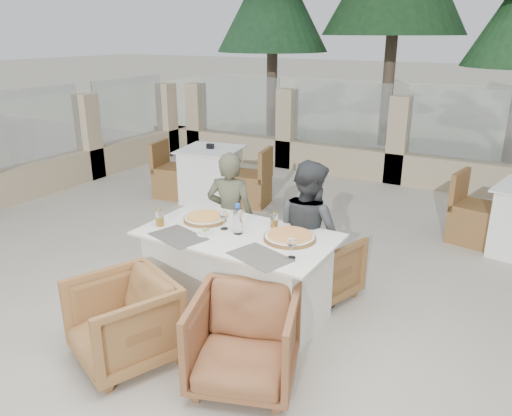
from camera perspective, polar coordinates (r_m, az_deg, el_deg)
The scene contains 23 objects.
ground at distance 4.42m, azimuth -1.88°, elevation -12.48°, with size 80.00×80.00×0.00m, color #B8AF9D.
sand_patch at distance 17.44m, azimuth 23.75°, elevation 10.20°, with size 30.00×16.00×0.01m, color beige.
perimeter_wall_far at distance 8.36m, azimuth 15.98°, elevation 8.14°, with size 10.00×0.34×1.60m, color tan, non-canonical shape.
perimeter_wall_left at distance 8.15m, azimuth -23.86°, elevation 6.97°, with size 0.34×7.00×1.60m, color #C7AF8C, non-canonical shape.
pine_far_left at distance 11.57m, azimuth 1.92°, elevation 21.53°, with size 2.42×2.42×5.50m, color #1C4222.
dining_table at distance 4.28m, azimuth -2.04°, elevation -7.68°, with size 1.60×0.90×0.77m, color white, non-canonical shape.
placemat_near_left at distance 4.10m, azimuth -8.87°, elevation -3.23°, with size 0.45×0.30×0.00m, color #554F49.
placemat_near_right at distance 3.70m, azimuth 0.47°, elevation -5.59°, with size 0.45×0.30×0.00m, color #5C584F.
pizza_left at distance 4.40m, azimuth -5.85°, elevation -1.14°, with size 0.38×0.38×0.05m, color orange.
pizza_right at distance 3.99m, azimuth 3.87°, elevation -3.26°, with size 0.42×0.42×0.05m, color #D3511C.
water_bottle at distance 4.07m, azimuth -2.09°, elevation -1.24°, with size 0.08×0.08×0.26m, color #9DB3CE.
wine_glass_centre at distance 4.18m, azimuth -3.68°, elevation -1.23°, with size 0.08×0.08×0.18m, color white, non-canonical shape.
wine_glass_corner at distance 3.65m, azimuth 4.09°, elevation -4.42°, with size 0.08×0.08×0.18m, color silver, non-canonical shape.
beer_glass_left at distance 4.33m, azimuth -10.94°, elevation -1.13°, with size 0.07×0.07×0.14m, color gold.
beer_glass_right at distance 4.22m, azimuth 2.10°, elevation -1.40°, with size 0.06×0.06×0.13m, color orange.
olive_dish at distance 4.11m, azimuth -5.76°, elevation -2.73°, with size 0.11×0.11×0.04m, color silver, non-canonical shape.
armchair_far_left at distance 5.02m, azimuth -0.49°, elevation -4.71°, with size 0.60×0.61×0.56m, color olive.
armchair_far_right at distance 4.66m, azimuth 6.93°, elevation -6.50°, with size 0.66×0.68×0.62m, color brown.
armchair_near_left at distance 3.89m, azimuth -14.93°, elevation -12.42°, with size 0.69×0.71×0.65m, color olive.
armchair_near_right at distance 3.55m, azimuth -1.37°, elevation -14.92°, with size 0.71×0.73×0.66m, color brown.
diner_left at distance 4.86m, azimuth -2.93°, elevation -0.98°, with size 0.47×0.31×1.28m, color #50513B.
diner_right at distance 4.43m, azimuth 5.95°, elevation -2.86°, with size 0.64×0.50×1.32m, color #3A3C3F.
bg_table_a at distance 7.26m, azimuth -5.15°, elevation 3.81°, with size 1.64×0.82×0.77m, color white, non-canonical shape.
Camera 1 is at (2.01, -3.16, 2.34)m, focal length 35.00 mm.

